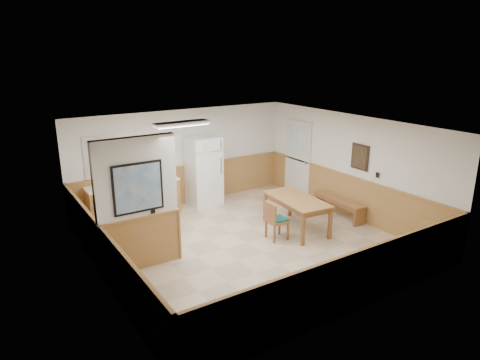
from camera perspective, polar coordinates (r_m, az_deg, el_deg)
ground at (r=9.21m, az=0.89°, el=-8.37°), size 6.00×6.00×0.00m
ceiling at (r=8.45m, az=0.96°, el=7.15°), size 6.00×6.00×0.02m
back_wall at (r=11.27m, az=-7.58°, el=3.00°), size 6.00×0.02×2.50m
right_wall at (r=10.64m, az=14.49°, el=1.77°), size 0.02×6.00×2.50m
left_wall at (r=7.60m, az=-18.32°, el=-4.66°), size 0.02×6.00×2.50m
wainscot_back at (r=11.45m, az=-7.39°, el=-0.66°), size 6.00×0.04×1.00m
wainscot_right at (r=10.84m, az=14.13°, el=-2.07°), size 0.04×6.00×1.00m
wainscot_left at (r=7.90m, az=-17.67°, el=-9.71°), size 0.04×6.00×1.00m
partition_wall at (r=7.97m, az=-13.48°, el=-3.37°), size 1.50×0.20×2.50m
kitchen_counter at (r=10.77m, az=-12.49°, el=-2.30°), size 2.20×0.61×1.00m
exterior_door at (r=11.99m, az=7.69°, el=2.86°), size 0.07×1.02×2.15m
kitchen_window at (r=10.49m, az=-18.00°, el=2.95°), size 0.80×0.04×1.00m
wall_painting at (r=10.35m, az=15.69°, el=2.98°), size 0.04×0.50×0.60m
fluorescent_fixture at (r=9.19m, az=-7.80°, el=7.46°), size 1.20×0.30×0.09m
refrigerator at (r=11.21m, az=-4.86°, el=1.20°), size 0.81×0.73×1.81m
dining_table at (r=9.71m, az=7.54°, el=-2.95°), size 0.97×1.72×0.75m
dining_bench at (r=10.82m, az=13.04°, el=-2.91°), size 0.45×1.58×0.45m
dining_chair at (r=9.19m, az=4.56°, el=-5.09°), size 0.59×0.44×0.85m
fire_extinguisher at (r=10.84m, az=-9.33°, el=1.42°), size 0.11×0.11×0.41m
soap_bottle at (r=10.31m, az=-17.23°, el=-0.27°), size 0.09×0.09×0.24m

